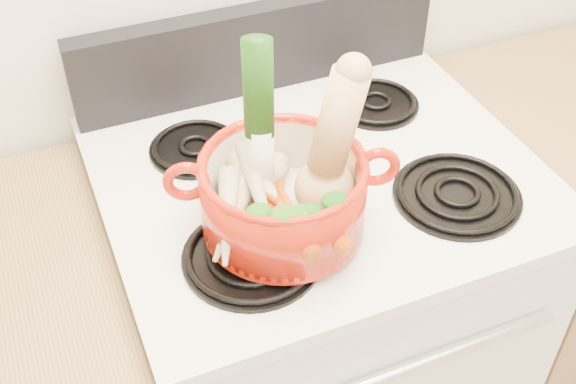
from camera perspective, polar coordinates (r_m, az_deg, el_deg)
name	(u,v)px	position (r m, az deg, el deg)	size (l,w,h in m)	color
stove_body	(313,335)	(1.67, 1.98, -11.26)	(0.76, 0.65, 0.92)	silver
cooktop	(319,176)	(1.32, 2.45, 1.27)	(0.78, 0.67, 0.03)	silver
control_backsplash	(259,48)	(1.49, -2.33, 11.30)	(0.76, 0.05, 0.18)	black
oven_handle	(402,370)	(1.24, 8.97, -13.76)	(0.02, 0.02, 0.60)	silver
burner_front_left	(252,255)	(1.15, -2.87, -4.97)	(0.22, 0.22, 0.02)	black
burner_front_right	(457,193)	(1.28, 13.22, -0.09)	(0.22, 0.22, 0.02)	black
burner_back_left	(196,147)	(1.36, -7.31, 3.56)	(0.17, 0.17, 0.02)	black
burner_back_right	(376,102)	(1.48, 6.96, 7.06)	(0.17, 0.17, 0.02)	black
dutch_oven	(283,195)	(1.13, -0.39, -0.27)	(0.26, 0.26, 0.13)	#AB190A
pot_handle_left	(186,181)	(1.10, -8.04, 0.83)	(0.07, 0.07, 0.02)	#AB190A
pot_handle_right	(377,167)	(1.13, 7.08, 1.99)	(0.07, 0.07, 0.02)	#AB190A
squash	(337,143)	(1.10, 3.91, 3.86)	(0.10, 0.10, 0.25)	tan
leek	(260,122)	(1.10, -2.23, 5.55)	(0.05, 0.05, 0.30)	silver
ginger	(261,171)	(1.20, -2.13, 1.66)	(0.09, 0.06, 0.05)	#CEB87F
parsnip_0	(234,197)	(1.16, -4.32, -0.37)	(0.04, 0.04, 0.19)	beige
parsnip_1	(236,210)	(1.13, -4.17, -1.42)	(0.04, 0.04, 0.19)	beige
parsnip_2	(269,190)	(1.15, -1.55, 0.19)	(0.05, 0.05, 0.21)	beige
parsnip_3	(227,215)	(1.10, -4.80, -1.83)	(0.04, 0.04, 0.18)	beige
parsnip_4	(243,179)	(1.16, -3.55, 1.04)	(0.04, 0.04, 0.18)	#F0E2C3
parsnip_5	(258,191)	(1.12, -2.36, 0.05)	(0.04, 0.04, 0.19)	beige
carrot_0	(282,223)	(1.12, -0.48, -2.45)	(0.03, 0.03, 0.15)	#CE3F0A
carrot_1	(266,224)	(1.11, -1.72, -2.57)	(0.03, 0.03, 0.14)	#C63D09
carrot_2	(304,221)	(1.10, 1.29, -2.33)	(0.03, 0.03, 0.17)	#D4670A
carrot_3	(282,216)	(1.10, -0.45, -1.93)	(0.03, 0.03, 0.15)	#D2450A
carrot_4	(295,219)	(1.09, 0.52, -2.19)	(0.03, 0.03, 0.15)	#DE4C0B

